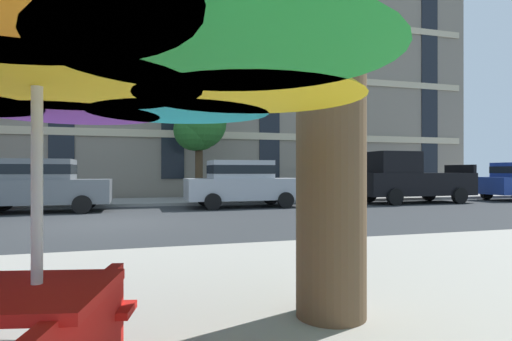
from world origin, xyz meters
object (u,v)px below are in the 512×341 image
pickup_black (408,179)px  street_tree_middle (199,127)px  patio_umbrella (37,38)px  sedan_gray (40,184)px  sedan_silver (243,182)px

pickup_black → street_tree_middle: size_ratio=1.08×
patio_umbrella → sedan_gray: bearing=101.5°
pickup_black → patio_umbrella: size_ratio=1.34×
pickup_black → street_tree_middle: 9.49m
sedan_silver → street_tree_middle: bearing=110.0°
sedan_silver → sedan_gray: bearing=180.0°
pickup_black → patio_umbrella: bearing=-132.9°
patio_umbrella → pickup_black: bearing=47.1°
sedan_gray → street_tree_middle: street_tree_middle is taller
patio_umbrella → sedan_silver: bearing=70.9°
pickup_black → patio_umbrella: patio_umbrella is taller
street_tree_middle → patio_umbrella: size_ratio=1.24×
sedan_gray → patio_umbrella: (2.59, -12.70, 1.15)m
sedan_gray → patio_umbrella: bearing=-78.5°
sedan_silver → patio_umbrella: (-4.41, -12.70, 1.15)m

